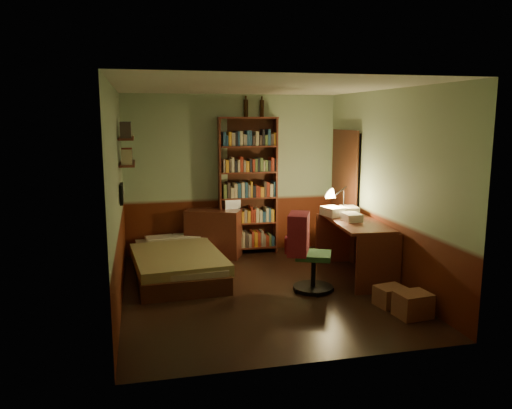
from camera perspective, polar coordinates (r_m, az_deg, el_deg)
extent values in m
cube|color=black|center=(6.63, 0.50, -9.87)|extent=(3.50, 4.00, 0.02)
cube|color=silver|center=(6.24, 0.53, 13.38)|extent=(3.50, 4.00, 0.02)
cube|color=#95B08E|center=(8.25, -2.78, 3.44)|extent=(3.50, 0.02, 2.60)
cube|color=#95B08E|center=(6.14, -15.67, 0.80)|extent=(0.02, 4.00, 2.60)
cube|color=#95B08E|center=(6.93, 14.82, 1.85)|extent=(0.02, 4.00, 2.60)
cube|color=#95B08E|center=(4.41, 6.68, -2.41)|extent=(3.50, 0.02, 2.60)
cube|color=black|center=(8.11, 10.20, 1.04)|extent=(0.06, 0.90, 2.00)
cube|color=#3B1C10|center=(8.10, 9.98, 1.03)|extent=(0.02, 0.98, 2.08)
cube|color=olive|center=(7.26, -9.02, -5.55)|extent=(1.22, 2.15, 0.62)
cube|color=#532217|center=(8.12, -4.87, -3.27)|extent=(0.96, 0.74, 0.77)
cube|color=#B2B2B7|center=(8.19, -3.00, 0.16)|extent=(0.34, 0.30, 0.15)
cube|color=#532217|center=(8.17, -0.93, 2.10)|extent=(0.98, 0.36, 2.24)
cylinder|color=black|center=(8.19, -1.16, 10.95)|extent=(0.07, 0.07, 0.27)
cylinder|color=black|center=(8.25, 0.68, 10.92)|extent=(0.09, 0.09, 0.27)
cube|color=#532217|center=(7.21, 11.18, -4.95)|extent=(0.76, 1.57, 0.81)
cube|color=silver|center=(7.37, 8.77, -0.78)|extent=(0.31, 0.38, 0.13)
cone|color=black|center=(7.50, 10.01, 0.87)|extent=(0.17, 0.17, 0.52)
cube|color=#27572E|center=(6.53, 6.61, -5.80)|extent=(0.60, 0.57, 0.94)
cube|color=maroon|center=(6.61, 7.20, 0.93)|extent=(0.39, 0.51, 0.53)
cube|color=#532217|center=(7.19, -14.47, 4.56)|extent=(0.20, 0.90, 0.03)
cube|color=#532217|center=(7.16, -14.59, 7.35)|extent=(0.20, 0.90, 0.03)
cube|color=black|center=(6.73, -15.10, 1.18)|extent=(0.04, 0.32, 0.26)
cube|color=brown|center=(6.03, 17.50, -10.87)|extent=(0.41, 0.34, 0.28)
cube|color=brown|center=(6.30, 15.11, -10.06)|extent=(0.38, 0.33, 0.24)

